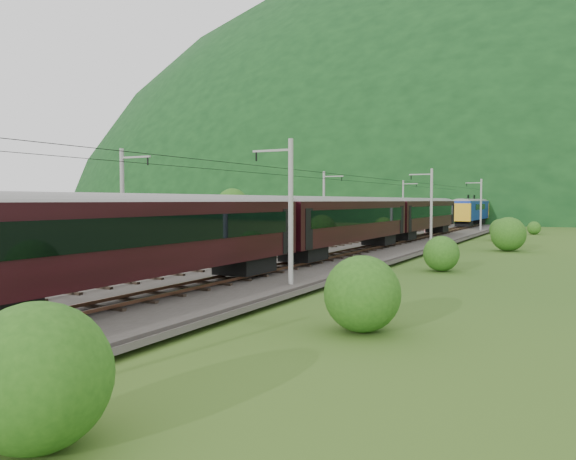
% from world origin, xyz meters
% --- Properties ---
extents(ground, '(600.00, 600.00, 0.00)m').
position_xyz_m(ground, '(0.00, 0.00, 0.00)').
color(ground, '#284E18').
rests_on(ground, ground).
extents(railbed, '(14.00, 220.00, 0.30)m').
position_xyz_m(railbed, '(0.00, 10.00, 0.15)').
color(railbed, '#38332D').
rests_on(railbed, ground).
extents(track_left, '(2.40, 220.00, 0.27)m').
position_xyz_m(track_left, '(-2.40, 10.00, 0.37)').
color(track_left, brown).
rests_on(track_left, railbed).
extents(track_right, '(2.40, 220.00, 0.27)m').
position_xyz_m(track_right, '(2.40, 10.00, 0.37)').
color(track_right, brown).
rests_on(track_right, railbed).
extents(catenary_left, '(2.54, 192.28, 8.00)m').
position_xyz_m(catenary_left, '(-6.12, 32.00, 4.50)').
color(catenary_left, gray).
rests_on(catenary_left, railbed).
extents(catenary_right, '(2.54, 192.28, 8.00)m').
position_xyz_m(catenary_right, '(6.12, 32.00, 4.50)').
color(catenary_right, gray).
rests_on(catenary_right, railbed).
extents(overhead_wires, '(4.83, 198.00, 0.03)m').
position_xyz_m(overhead_wires, '(0.00, 10.00, 7.10)').
color(overhead_wires, black).
rests_on(overhead_wires, ground).
extents(mountain_main, '(504.00, 360.00, 244.00)m').
position_xyz_m(mountain_main, '(0.00, 260.00, 0.00)').
color(mountain_main, black).
rests_on(mountain_main, ground).
extents(mountain_ridge, '(336.00, 280.00, 132.00)m').
position_xyz_m(mountain_ridge, '(-120.00, 300.00, 0.00)').
color(mountain_ridge, black).
rests_on(mountain_ridge, ground).
extents(train, '(3.28, 131.78, 5.72)m').
position_xyz_m(train, '(2.40, 17.88, 3.84)').
color(train, black).
rests_on(train, ground).
extents(hazard_post_near, '(0.14, 0.14, 1.31)m').
position_xyz_m(hazard_post_near, '(-0.22, 48.48, 0.95)').
color(hazard_post_near, red).
rests_on(hazard_post_near, railbed).
extents(hazard_post_far, '(0.17, 0.17, 1.55)m').
position_xyz_m(hazard_post_far, '(0.26, 53.07, 1.07)').
color(hazard_post_far, red).
rests_on(hazard_post_far, railbed).
extents(signal, '(0.25, 0.25, 2.30)m').
position_xyz_m(signal, '(-4.99, 41.07, 1.65)').
color(signal, black).
rests_on(signal, railbed).
extents(vegetation_left, '(13.41, 144.27, 6.50)m').
position_xyz_m(vegetation_left, '(-14.17, 17.24, 2.47)').
color(vegetation_left, '#245216').
rests_on(vegetation_left, ground).
extents(vegetation_right, '(6.34, 104.89, 2.99)m').
position_xyz_m(vegetation_right, '(12.97, 3.59, 1.33)').
color(vegetation_right, '#245216').
rests_on(vegetation_right, ground).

